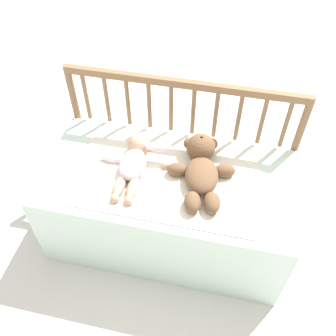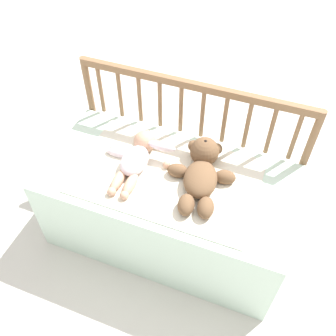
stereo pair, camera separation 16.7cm
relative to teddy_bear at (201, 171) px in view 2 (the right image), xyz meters
name	(u,v)px [view 2 (the right image)]	position (x,y,z in m)	size (l,w,h in m)	color
ground_plane	(168,232)	(-0.14, -0.04, -0.52)	(12.00, 12.00, 0.00)	silver
crib_mattress	(168,207)	(-0.14, -0.04, -0.29)	(1.17, 0.59, 0.47)	silver
crib_rail	(191,120)	(-0.14, 0.28, 0.03)	(1.17, 0.04, 0.78)	brown
blanket	(167,177)	(-0.15, -0.05, -0.05)	(0.83, 0.52, 0.01)	silver
teddy_bear	(201,171)	(0.00, 0.00, 0.00)	(0.32, 0.42, 0.14)	brown
baby	(136,158)	(-0.31, -0.02, -0.01)	(0.34, 0.39, 0.11)	white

